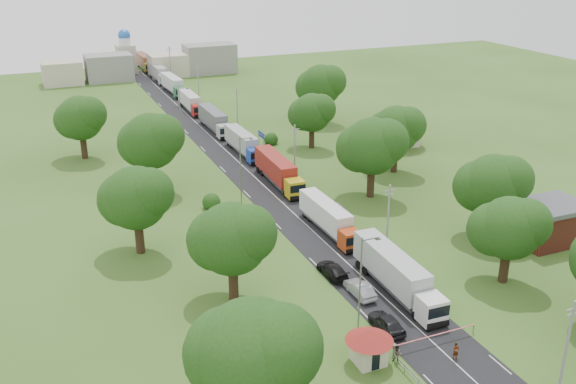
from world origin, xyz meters
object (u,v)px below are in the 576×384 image
boom_barrier (423,339)px  car_lane_front (387,323)px  guard_booth (369,342)px  truck_0 (396,273)px  pedestrian_near (456,351)px  info_sign (261,138)px  car_lane_mid (360,289)px

boom_barrier → car_lane_front: size_ratio=1.92×
boom_barrier → guard_booth: 5.98m
truck_0 → pedestrian_near: 12.63m
guard_booth → truck_0: bearing=47.9°
guard_booth → pedestrian_near: bearing=-19.8°
boom_barrier → info_sign: 60.39m
info_sign → pedestrian_near: 62.94m
info_sign → car_lane_mid: size_ratio=0.88×
truck_0 → pedestrian_near: (-1.28, -12.48, -1.44)m
car_lane_front → car_lane_mid: size_ratio=1.03×
boom_barrier → pedestrian_near: 3.21m
guard_booth → car_lane_mid: (4.95, 10.59, -1.40)m
boom_barrier → car_lane_mid: size_ratio=1.98×
boom_barrier → guard_booth: size_ratio=2.10×
car_lane_front → info_sign: bearing=-98.4°
truck_0 → info_sign: bearing=85.9°
boom_barrier → truck_0: 10.31m
truck_0 → car_lane_mid: bearing=168.1°
pedestrian_near → truck_0: bearing=85.7°
guard_booth → info_sign: 61.27m
guard_booth → boom_barrier: bearing=0.0°
pedestrian_near → guard_booth: bearing=161.8°
guard_booth → truck_0: (8.83, 9.77, 0.12)m
boom_barrier → info_sign: info_sign is taller
info_sign → car_lane_front: size_ratio=0.85×
car_lane_front → pedestrian_near: bearing=117.2°
info_sign → car_lane_mid: bearing=-98.6°
car_lane_front → guard_booth: bearing=42.0°
truck_0 → car_lane_front: bearing=-127.8°
car_lane_front → car_lane_mid: bearing=-96.4°
car_lane_front → car_lane_mid: (0.75, 6.80, -0.05)m
car_lane_front → car_lane_mid: 6.84m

